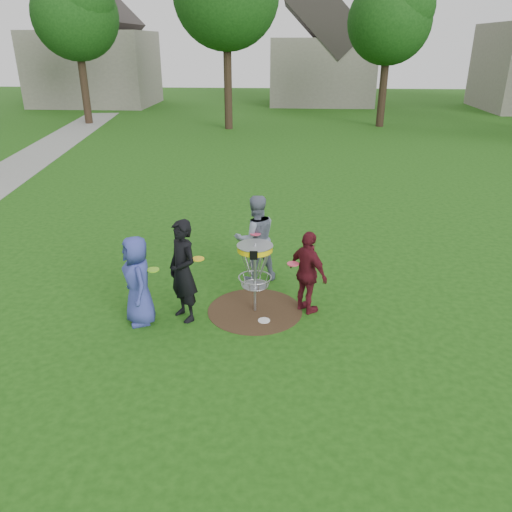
# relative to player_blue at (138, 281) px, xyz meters

# --- Properties ---
(ground) EXTENTS (100.00, 100.00, 0.00)m
(ground) POSITION_rel_player_blue_xyz_m (2.04, 0.53, -0.83)
(ground) COLOR #19470F
(ground) RESTS_ON ground
(dirt_patch) EXTENTS (1.80, 1.80, 0.01)m
(dirt_patch) POSITION_rel_player_blue_xyz_m (2.04, 0.53, -0.82)
(dirt_patch) COLOR #47331E
(dirt_patch) RESTS_ON ground
(player_blue) EXTENTS (0.84, 0.96, 1.65)m
(player_blue) POSITION_rel_player_blue_xyz_m (0.00, 0.00, 0.00)
(player_blue) COLOR #363E94
(player_blue) RESTS_ON ground
(player_black) EXTENTS (0.81, 0.82, 1.90)m
(player_black) POSITION_rel_player_blue_xyz_m (0.78, 0.18, 0.12)
(player_black) COLOR black
(player_black) RESTS_ON ground
(player_grey) EXTENTS (1.09, 0.97, 1.86)m
(player_grey) POSITION_rel_player_blue_xyz_m (1.96, 1.93, 0.10)
(player_grey) COLOR slate
(player_grey) RESTS_ON ground
(player_maroon) EXTENTS (0.91, 0.96, 1.60)m
(player_maroon) POSITION_rel_player_blue_xyz_m (3.01, 0.58, -0.03)
(player_maroon) COLOR #56131E
(player_maroon) RESTS_ON ground
(disc_on_grass) EXTENTS (0.22, 0.22, 0.02)m
(disc_on_grass) POSITION_rel_player_blue_xyz_m (2.23, 0.15, -0.82)
(disc_on_grass) COLOR white
(disc_on_grass) RESTS_ON ground
(disc_golf_basket) EXTENTS (0.66, 0.67, 1.38)m
(disc_golf_basket) POSITION_rel_player_blue_xyz_m (2.04, 0.53, 0.19)
(disc_golf_basket) COLOR #9EA0A5
(disc_golf_basket) RESTS_ON ground
(held_discs) EXTENTS (2.68, 1.80, 0.20)m
(held_discs) POSITION_rel_player_blue_xyz_m (1.51, 0.64, 0.25)
(held_discs) COLOR #82DB18
(held_discs) RESTS_ON ground
(tree_row) EXTENTS (51.20, 17.42, 9.90)m
(tree_row) POSITION_rel_player_blue_xyz_m (2.48, 21.20, 5.38)
(tree_row) COLOR #38281C
(tree_row) RESTS_ON ground
(house_row) EXTENTS (44.50, 10.65, 11.62)m
(house_row) POSITION_rel_player_blue_xyz_m (6.82, 33.60, 3.32)
(house_row) COLOR gray
(house_row) RESTS_ON ground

